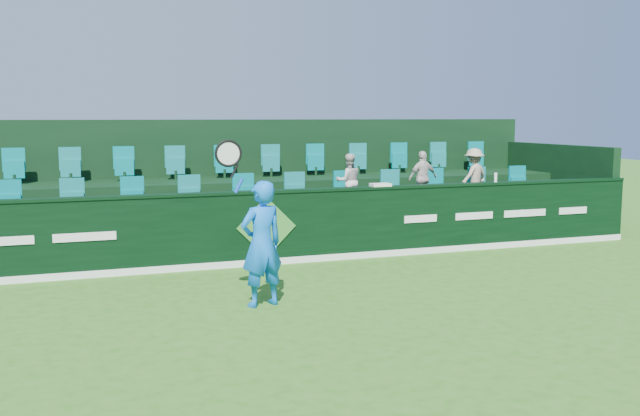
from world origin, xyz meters
name	(u,v)px	position (x,y,z in m)	size (l,w,h in m)	color
ground	(347,324)	(0.00, 0.00, 0.00)	(60.00, 60.00, 0.00)	#2D6618
sponsor_hoarding	(265,228)	(0.00, 4.00, 0.67)	(16.00, 0.25, 1.35)	black
stand_tier_front	(250,233)	(0.00, 5.10, 0.40)	(16.00, 2.00, 0.80)	black
stand_tier_back	(229,209)	(0.00, 7.00, 0.65)	(16.00, 1.80, 1.30)	black
stand_rear	(224,181)	(0.00, 7.44, 1.22)	(16.00, 4.10, 2.60)	black
seat_row_front	(245,196)	(0.00, 5.50, 1.10)	(13.50, 0.50, 0.60)	#02767A
seat_row_back	(225,165)	(0.00, 7.30, 1.60)	(13.50, 0.50, 0.60)	#02767A
tennis_player	(261,243)	(-0.81, 1.24, 0.91)	(1.10, 0.58, 2.43)	blue
spectator_left	(349,181)	(2.09, 5.12, 1.36)	(0.54, 0.42, 1.12)	beige
spectator_middle	(423,178)	(3.79, 5.12, 1.37)	(0.67, 0.28, 1.15)	beige
spectator_right	(474,176)	(5.03, 5.12, 1.39)	(0.76, 0.44, 1.18)	tan
towel	(380,185)	(2.29, 4.00, 1.38)	(0.37, 0.24, 0.06)	white
drinks_bottle	(496,177)	(4.84, 4.00, 1.45)	(0.06, 0.06, 0.19)	white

